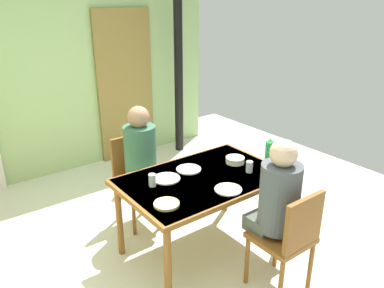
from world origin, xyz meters
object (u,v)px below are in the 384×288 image
(dining_table, at_px, (203,184))
(chair_near_diner, at_px, (289,237))
(serving_bowl_center, at_px, (235,160))
(person_far_diner, at_px, (141,152))
(water_bottle_green_near, at_px, (269,154))
(person_near_diner, at_px, (278,195))
(chair_far_diner, at_px, (136,174))

(dining_table, height_order, chair_near_diner, chair_near_diner)
(chair_near_diner, height_order, serving_bowl_center, chair_near_diner)
(person_far_diner, relative_size, water_bottle_green_near, 2.75)
(person_far_diner, bearing_deg, water_bottle_green_near, 132.38)
(dining_table, height_order, person_near_diner, person_near_diner)
(person_near_diner, distance_m, serving_bowl_center, 0.75)
(chair_near_diner, relative_size, person_far_diner, 1.13)
(person_far_diner, bearing_deg, chair_near_diner, 104.92)
(chair_far_diner, bearing_deg, person_far_diner, 90.00)
(person_near_diner, height_order, water_bottle_green_near, person_near_diner)
(chair_near_diner, distance_m, serving_bowl_center, 0.91)
(chair_near_diner, xyz_separation_m, chair_far_diner, (-0.39, 1.60, 0.00))
(dining_table, xyz_separation_m, chair_near_diner, (0.18, -0.80, -0.15))
(chair_near_diner, height_order, person_near_diner, person_near_diner)
(dining_table, xyz_separation_m, person_far_diner, (-0.21, 0.66, 0.13))
(person_far_diner, bearing_deg, chair_far_diner, -90.00)
(dining_table, distance_m, person_far_diner, 0.71)
(dining_table, relative_size, chair_far_diner, 1.57)
(chair_near_diner, bearing_deg, chair_far_diner, 103.69)
(water_bottle_green_near, bearing_deg, serving_bowl_center, 123.38)
(person_near_diner, xyz_separation_m, person_far_diner, (-0.39, 1.32, 0.00))
(water_bottle_green_near, relative_size, serving_bowl_center, 1.65)
(serving_bowl_center, bearing_deg, person_near_diner, -108.33)
(person_far_diner, distance_m, serving_bowl_center, 0.88)
(chair_near_diner, bearing_deg, water_bottle_green_near, 55.98)
(dining_table, bearing_deg, person_far_diner, 107.65)
(serving_bowl_center, bearing_deg, person_far_diner, 135.47)
(chair_far_diner, bearing_deg, dining_table, 104.78)
(water_bottle_green_near, xyz_separation_m, serving_bowl_center, (-0.17, 0.25, -0.10))
(water_bottle_green_near, bearing_deg, chair_near_diner, -124.02)
(dining_table, distance_m, person_near_diner, 0.70)
(chair_far_diner, bearing_deg, chair_near_diner, 103.69)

